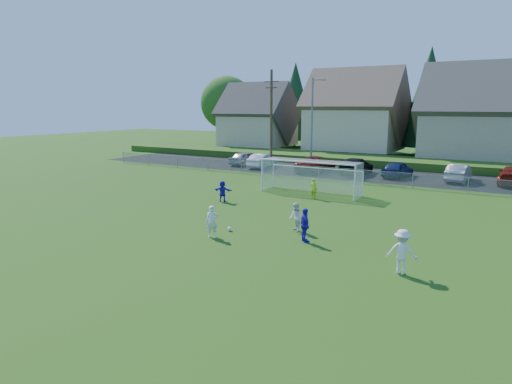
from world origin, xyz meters
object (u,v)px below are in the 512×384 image
player_white_b (296,217)px  car_b (263,161)px  car_a (245,158)px  car_c (316,164)px  player_white_c (402,252)px  player_blue_a (305,225)px  player_white_a (212,222)px  goalkeeper (314,189)px  player_blue_b (223,191)px  car_e (398,169)px  car_f (458,173)px  soccer_goal (312,171)px  soccer_ball (230,229)px  car_d (356,166)px

player_white_b → car_b: bearing=169.1°
car_a → car_c: size_ratio=0.76×
player_white_c → car_b: bearing=-55.9°
player_white_c → player_blue_a: (-4.97, 1.89, -0.06)m
player_white_a → goalkeeper: player_white_a is taller
car_a → car_b: size_ratio=0.97×
goalkeeper → car_a: (-13.88, 13.08, 0.01)m
car_a → car_b: (2.71, -0.83, 0.00)m
player_blue_b → car_c: size_ratio=0.25×
car_e → car_f: (5.04, 0.41, 0.00)m
player_blue_b → car_a: car_a is taller
player_blue_b → goalkeeper: (4.91, 4.06, 0.01)m
car_c → soccer_goal: soccer_goal is taller
soccer_ball → goalkeeper: bearing=88.0°
goalkeeper → car_f: car_f is taller
player_white_c → car_e: 25.15m
player_blue_b → goalkeeper: 6.37m
player_white_b → car_d: bearing=145.7°
soccer_ball → car_c: (-4.77, 22.17, 0.67)m
player_white_b → goalkeeper: size_ratio=1.05×
player_blue_a → car_d: size_ratio=0.31×
car_a → car_d: 12.65m
soccer_ball → car_d: size_ratio=0.04×
car_e → car_f: 5.06m
player_white_b → car_e: 21.07m
car_b → car_f: (18.83, 0.94, 0.01)m
player_white_a → player_blue_b: size_ratio=1.11×
car_f → goalkeeper: bearing=61.8°
soccer_ball → car_f: 24.50m
car_a → car_f: (21.54, 0.11, 0.01)m
goalkeeper → car_c: car_c is taller
car_b → car_f: bearing=-179.4°
player_white_a → car_d: bearing=58.5°
car_d → car_b: bearing=0.9°
soccer_ball → car_d: bearing=92.2°
soccer_ball → car_f: (8.02, 23.14, 0.63)m
player_white_b → car_c: size_ratio=0.27×
player_white_a → goalkeeper: 11.32m
player_white_a → soccer_ball: bearing=51.5°
soccer_goal → player_white_b: bearing=-70.4°
player_white_b → car_d: size_ratio=0.28×
player_white_c → player_blue_a: 5.32m
player_white_a → player_blue_b: (-4.43, 7.25, -0.08)m
goalkeeper → car_f: 15.26m
car_d → car_f: car_d is taller
player_blue_b → player_blue_a: bearing=136.7°
soccer_ball → player_blue_a: 4.23m
car_b → car_e: 13.80m
soccer_ball → car_a: 26.72m
goalkeeper → car_b: 16.58m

